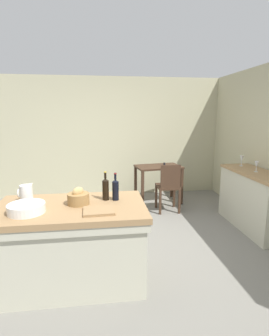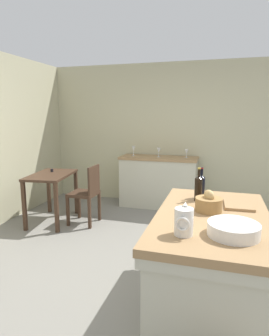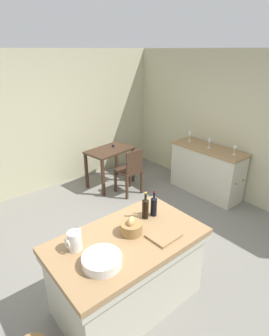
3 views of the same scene
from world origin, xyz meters
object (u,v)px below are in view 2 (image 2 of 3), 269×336
side_cabinet (158,182)px  wash_bowl (233,229)px  wine_bottle_dark (201,186)px  wine_glass_middle (133,149)px  wine_bottle_amber (198,188)px  pitcher (184,221)px  writing_desk (51,182)px  island_table (210,259)px  cutting_board (239,205)px  wine_glass_far_left (187,152)px  wine_glass_left (159,151)px  wooden_chair (87,192)px  bread_basket (209,203)px

side_cabinet → wash_bowl: bearing=-159.6°
wine_bottle_dark → wine_glass_middle: wine_bottle_dark is taller
wine_bottle_amber → pitcher: bearing=177.7°
writing_desk → wash_bowl: wash_bowl is taller
wine_glass_middle → pitcher: bearing=-157.8°
island_table → wash_bowl: bearing=-159.8°
side_cabinet → pitcher: pitcher is taller
island_table → cutting_board: 0.55m
island_table → wine_glass_far_left: (2.75, 0.53, 0.56)m
wine_bottle_amber → wine_glass_left: size_ratio=1.92×
cutting_board → wine_glass_left: size_ratio=1.78×
island_table → writing_desk: island_table is taller
wash_bowl → writing_desk: bearing=54.1°
wooden_chair → wine_glass_far_left: size_ratio=6.06×
wash_bowl → wine_glass_left: wine_glass_left is taller
writing_desk → wine_glass_middle: (1.24, -0.97, 0.41)m
wine_bottle_dark → wine_glass_left: wine_bottle_dark is taller
pitcher → wine_bottle_amber: wine_bottle_amber is taller
pitcher → wine_glass_middle: bearing=22.2°
bread_basket → cutting_board: size_ratio=0.77×
wine_bottle_amber → side_cabinet: bearing=20.3°
bread_basket → wooden_chair: bearing=51.4°
cutting_board → wine_glass_middle: (2.44, 1.71, 0.17)m
island_table → side_cabinet: bearing=20.5°
writing_desk → wine_bottle_dark: 2.57m
wooden_chair → wine_glass_left: bearing=-37.5°
island_table → wine_glass_far_left: wine_glass_far_left is taller
side_cabinet → writing_desk: 1.90m
wash_bowl → wine_glass_far_left: 3.21m
side_cabinet → wine_bottle_dark: (-2.24, -0.89, 0.52)m
wooden_chair → wine_bottle_amber: (-1.19, -1.74, 0.49)m
wine_glass_middle → wine_bottle_dark: bearing=-148.8°
writing_desk → cutting_board: size_ratio=3.27×
bread_basket → wine_glass_far_left: 2.71m
wine_glass_left → wine_glass_middle: (0.03, 0.48, 0.01)m
wine_bottle_dark → wine_glass_middle: (2.25, 1.37, 0.06)m
wooden_chair → cutting_board: 2.49m
side_cabinet → wine_glass_middle: wine_glass_middle is taller
island_table → wine_glass_middle: (2.73, 1.49, 0.58)m
island_table → pitcher: 0.71m
writing_desk → wine_bottle_amber: size_ratio=3.03×
side_cabinet → bread_basket: bread_basket is taller
side_cabinet → bread_basket: size_ratio=6.19×
wash_bowl → cutting_board: (0.69, -0.07, -0.03)m
writing_desk → wine_glass_far_left: (1.25, -1.94, 0.39)m
wine_glass_far_left → wine_glass_middle: (-0.02, 0.97, 0.02)m
side_cabinet → wine_glass_middle: bearing=88.2°
island_table → bread_basket: bread_basket is taller
cutting_board → wine_bottle_amber: wine_bottle_amber is taller
writing_desk → wine_glass_far_left: bearing=-57.1°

